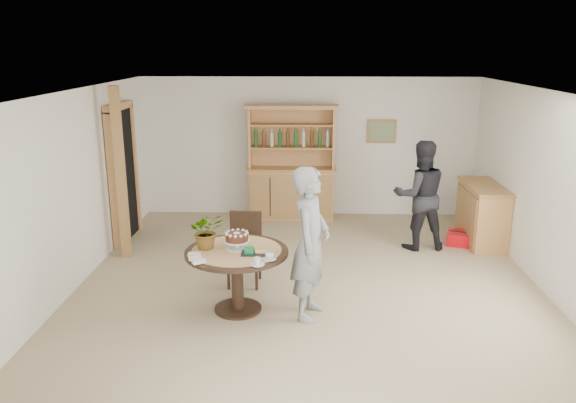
# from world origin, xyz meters

# --- Properties ---
(ground) EXTENTS (7.00, 7.00, 0.00)m
(ground) POSITION_xyz_m (0.00, 0.00, 0.00)
(ground) COLOR tan
(ground) RESTS_ON ground
(room_shell) EXTENTS (6.04, 7.04, 2.52)m
(room_shell) POSITION_xyz_m (0.00, 0.01, 1.74)
(room_shell) COLOR white
(room_shell) RESTS_ON ground
(doorway) EXTENTS (0.13, 1.10, 2.18)m
(doorway) POSITION_xyz_m (-2.93, 2.00, 1.11)
(doorway) COLOR black
(doorway) RESTS_ON ground
(pine_post) EXTENTS (0.12, 0.12, 2.50)m
(pine_post) POSITION_xyz_m (-2.70, 1.20, 1.25)
(pine_post) COLOR #AB7A48
(pine_post) RESTS_ON ground
(hutch) EXTENTS (1.62, 0.54, 2.04)m
(hutch) POSITION_xyz_m (-0.30, 3.24, 0.69)
(hutch) COLOR tan
(hutch) RESTS_ON ground
(sideboard) EXTENTS (0.54, 1.26, 0.94)m
(sideboard) POSITION_xyz_m (2.74, 2.00, 0.47)
(sideboard) COLOR tan
(sideboard) RESTS_ON ground
(dining_table) EXTENTS (1.20, 1.20, 0.76)m
(dining_table) POSITION_xyz_m (-0.84, -0.50, 0.60)
(dining_table) COLOR black
(dining_table) RESTS_ON ground
(dining_chair) EXTENTS (0.44, 0.44, 0.95)m
(dining_chair) POSITION_xyz_m (-0.83, 0.33, 0.54)
(dining_chair) COLOR black
(dining_chair) RESTS_ON ground
(birthday_cake) EXTENTS (0.30, 0.30, 0.20)m
(birthday_cake) POSITION_xyz_m (-0.84, -0.45, 0.88)
(birthday_cake) COLOR white
(birthday_cake) RESTS_ON dining_table
(flower_vase) EXTENTS (0.47, 0.44, 0.42)m
(flower_vase) POSITION_xyz_m (-1.19, -0.45, 0.97)
(flower_vase) COLOR #3F7233
(flower_vase) RESTS_ON dining_table
(gift_tray) EXTENTS (0.30, 0.20, 0.08)m
(gift_tray) POSITION_xyz_m (-0.62, -0.62, 0.79)
(gift_tray) COLOR black
(gift_tray) RESTS_ON dining_table
(coffee_cup_a) EXTENTS (0.15, 0.15, 0.09)m
(coffee_cup_a) POSITION_xyz_m (-0.44, -0.78, 0.80)
(coffee_cup_a) COLOR silver
(coffee_cup_a) RESTS_ON dining_table
(coffee_cup_b) EXTENTS (0.15, 0.15, 0.08)m
(coffee_cup_b) POSITION_xyz_m (-0.56, -0.95, 0.79)
(coffee_cup_b) COLOR silver
(coffee_cup_b) RESTS_ON dining_table
(napkins) EXTENTS (0.24, 0.33, 0.03)m
(napkins) POSITION_xyz_m (-1.25, -0.81, 0.77)
(napkins) COLOR white
(napkins) RESTS_ON dining_table
(teen_boy) EXTENTS (0.57, 0.73, 1.77)m
(teen_boy) POSITION_xyz_m (0.01, -0.60, 0.88)
(teen_boy) COLOR gray
(teen_boy) RESTS_ON ground
(adult_person) EXTENTS (0.88, 0.72, 1.68)m
(adult_person) POSITION_xyz_m (1.69, 1.72, 0.84)
(adult_person) COLOR black
(adult_person) RESTS_ON ground
(red_suitcase) EXTENTS (0.69, 0.56, 0.21)m
(red_suitcase) POSITION_xyz_m (2.50, 1.86, 0.10)
(red_suitcase) COLOR red
(red_suitcase) RESTS_ON ground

